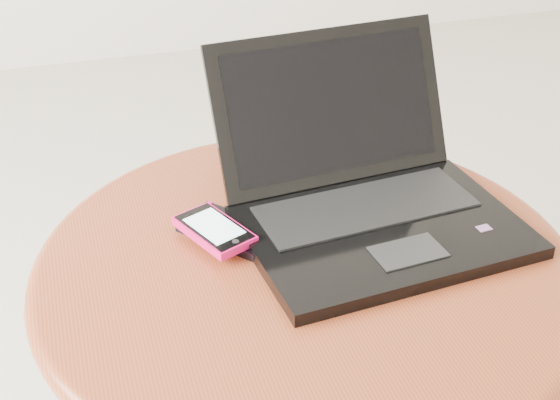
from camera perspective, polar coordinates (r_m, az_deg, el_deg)
name	(u,v)px	position (r m, az deg, el deg)	size (l,w,h in m)	color
table	(304,325)	(0.98, 1.81, -9.27)	(0.65, 0.65, 0.51)	#5C3312
laptop	(367,193)	(0.96, 6.45, 0.51)	(0.35, 0.34, 0.20)	black
phone_black	(231,231)	(0.94, -3.66, -2.29)	(0.13, 0.14, 0.01)	black
phone_pink	(214,230)	(0.93, -4.89, -2.23)	(0.09, 0.12, 0.01)	#D7105C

